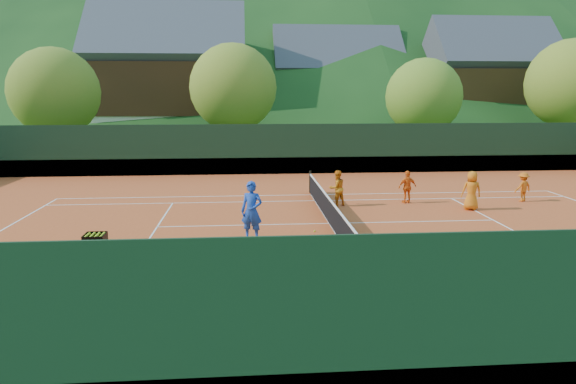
{
  "coord_description": "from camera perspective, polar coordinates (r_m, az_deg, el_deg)",
  "views": [
    {
      "loc": [
        -3.07,
        -18.56,
        4.91
      ],
      "look_at": [
        -1.57,
        0.0,
        1.25
      ],
      "focal_mm": 32.0,
      "sensor_mm": 36.0,
      "label": 1
    }
  ],
  "objects": [
    {
      "name": "tennis_ball_16",
      "position": [
        15.71,
        13.71,
        -7.21
      ],
      "size": [
        0.07,
        0.07,
        0.07
      ],
      "primitive_type": "sphere",
      "color": "#B7E726",
      "rests_on": "clay_court"
    },
    {
      "name": "student_a",
      "position": [
        22.31,
        5.46,
        0.43
      ],
      "size": [
        0.91,
        0.82,
        1.55
      ],
      "primitive_type": "imported",
      "rotation": [
        0.0,
        0.0,
        3.5
      ],
      "color": "orange",
      "rests_on": "clay_court"
    },
    {
      "name": "tennis_ball_8",
      "position": [
        13.15,
        6.69,
        -10.64
      ],
      "size": [
        0.07,
        0.07,
        0.07
      ],
      "primitive_type": "sphere",
      "color": "#B7E726",
      "rests_on": "clay_court"
    },
    {
      "name": "chalet_right",
      "position": [
        53.76,
        21.19,
        10.74
      ],
      "size": [
        11.5,
        8.82,
        11.91
      ],
      "color": "beige",
      "rests_on": "ground"
    },
    {
      "name": "tennis_net",
      "position": [
        19.31,
        4.66,
        -2.06
      ],
      "size": [
        0.1,
        12.07,
        1.1
      ],
      "color": "black",
      "rests_on": "clay_court"
    },
    {
      "name": "court_lines",
      "position": [
        19.43,
        4.63,
        -3.49
      ],
      "size": [
        23.83,
        11.03,
        0.0
      ],
      "color": "white",
      "rests_on": "clay_court"
    },
    {
      "name": "ball_hopper",
      "position": [
        15.33,
        -20.62,
        -5.3
      ],
      "size": [
        0.57,
        0.57,
        1.0
      ],
      "color": "black",
      "rests_on": "clay_court"
    },
    {
      "name": "student_c",
      "position": [
        22.76,
        19.71,
        0.15
      ],
      "size": [
        0.86,
        0.61,
        1.64
      ],
      "primitive_type": "imported",
      "rotation": [
        0.0,
        0.0,
        3.02
      ],
      "color": "orange",
      "rests_on": "clay_court"
    },
    {
      "name": "tennis_ball_2",
      "position": [
        17.19,
        12.08,
        -5.55
      ],
      "size": [
        0.07,
        0.07,
        0.07
      ],
      "primitive_type": "sphere",
      "color": "#B7E726",
      "rests_on": "clay_court"
    },
    {
      "name": "tree_a",
      "position": [
        38.78,
        -24.49,
        10.07
      ],
      "size": [
        6.0,
        6.0,
        7.88
      ],
      "color": "#3F2619",
      "rests_on": "ground"
    },
    {
      "name": "tennis_ball_12",
      "position": [
        13.46,
        -15.25,
        -10.45
      ],
      "size": [
        0.07,
        0.07,
        0.07
      ],
      "primitive_type": "sphere",
      "color": "#B7E726",
      "rests_on": "clay_court"
    },
    {
      "name": "tennis_ball_1",
      "position": [
        17.77,
        5.73,
        -4.8
      ],
      "size": [
        0.07,
        0.07,
        0.07
      ],
      "primitive_type": "sphere",
      "color": "#B7E726",
      "rests_on": "clay_court"
    },
    {
      "name": "perimeter_fence",
      "position": [
        19.16,
        4.69,
        0.12
      ],
      "size": [
        40.4,
        24.24,
        3.0
      ],
      "color": "black",
      "rests_on": "clay_court"
    },
    {
      "name": "tennis_ball_23",
      "position": [
        18.44,
        26.53,
        -5.36
      ],
      "size": [
        0.07,
        0.07,
        0.07
      ],
      "primitive_type": "sphere",
      "color": "#B7E726",
      "rests_on": "clay_court"
    },
    {
      "name": "student_b",
      "position": [
        23.38,
        13.12,
        0.56
      ],
      "size": [
        0.9,
        0.51,
        1.45
      ],
      "primitive_type": "imported",
      "rotation": [
        0.0,
        0.0,
        3.33
      ],
      "color": "orange",
      "rests_on": "clay_court"
    },
    {
      "name": "tree_d",
      "position": [
        45.99,
        28.95,
        10.51
      ],
      "size": [
        6.8,
        6.8,
        8.93
      ],
      "color": "#41271A",
      "rests_on": "ground"
    },
    {
      "name": "tree_c",
      "position": [
        39.77,
        14.82,
        10.22
      ],
      "size": [
        5.6,
        5.6,
        7.35
      ],
      "color": "#402919",
      "rests_on": "ground"
    },
    {
      "name": "coach",
      "position": [
        17.03,
        -4.06,
        -2.13
      ],
      "size": [
        0.84,
        0.68,
        1.99
      ],
      "primitive_type": "imported",
      "rotation": [
        0.0,
        0.0,
        -0.32
      ],
      "color": "#193EA4",
      "rests_on": "clay_court"
    },
    {
      "name": "tennis_ball_17",
      "position": [
        15.07,
        10.59,
        -7.89
      ],
      "size": [
        0.07,
        0.07,
        0.07
      ],
      "primitive_type": "sphere",
      "color": "#B7E726",
      "rests_on": "clay_court"
    },
    {
      "name": "tennis_ball_21",
      "position": [
        13.07,
        -26.97,
        -11.97
      ],
      "size": [
        0.07,
        0.07,
        0.07
      ],
      "primitive_type": "sphere",
      "color": "#B7E726",
      "rests_on": "clay_court"
    },
    {
      "name": "tennis_ball_13",
      "position": [
        13.69,
        14.84,
        -10.04
      ],
      "size": [
        0.07,
        0.07,
        0.07
      ],
      "primitive_type": "sphere",
      "color": "#B7E726",
      "rests_on": "clay_court"
    },
    {
      "name": "tennis_ball_11",
      "position": [
        11.23,
        5.13,
        -14.55
      ],
      "size": [
        0.07,
        0.07,
        0.07
      ],
      "primitive_type": "sphere",
      "color": "#B7E726",
      "rests_on": "clay_court"
    },
    {
      "name": "tennis_ball_6",
      "position": [
        13.67,
        -19.22,
        -10.34
      ],
      "size": [
        0.07,
        0.07,
        0.07
      ],
      "primitive_type": "sphere",
      "color": "#B7E726",
      "rests_on": "clay_court"
    },
    {
      "name": "clay_court",
      "position": [
        19.44,
        4.63,
        -3.53
      ],
      "size": [
        40.0,
        24.0,
        0.02
      ],
      "primitive_type": "cube",
      "color": "#B1431C",
      "rests_on": "ground"
    },
    {
      "name": "chalet_left",
      "position": [
        49.06,
        -13.0,
        11.69
      ],
      "size": [
        13.8,
        9.93,
        12.92
      ],
      "color": "beige",
      "rests_on": "ground"
    },
    {
      "name": "tennis_ball_15",
      "position": [
        14.4,
        -25.91,
        -9.75
      ],
      "size": [
        0.07,
        0.07,
        0.07
      ],
      "primitive_type": "sphere",
      "color": "#B7E726",
      "rests_on": "clay_court"
    },
    {
      "name": "tennis_ball_0",
      "position": [
        18.22,
        2.98,
        -4.36
      ],
      "size": [
        0.07,
        0.07,
        0.07
      ],
      "primitive_type": "sphere",
      "color": "#B7E726",
      "rests_on": "clay_court"
    },
    {
      "name": "student_d",
      "position": [
        25.46,
        24.65,
        0.53
      ],
      "size": [
        0.96,
        0.73,
        1.32
      ],
      "primitive_type": "imported",
      "rotation": [
        0.0,
        0.0,
        3.45
      ],
      "color": "#D45E12",
      "rests_on": "clay_court"
    },
    {
      "name": "tennis_ball_22",
      "position": [
        16.57,
        27.37,
        -7.22
      ],
      "size": [
        0.07,
        0.07,
        0.07
      ],
      "primitive_type": "sphere",
      "color": "#B7E726",
      "rests_on": "clay_court"
    },
    {
      "name": "tennis_ball_20",
      "position": [
        16.55,
        6.65,
        -6.02
      ],
      "size": [
        0.07,
        0.07,
        0.07
      ],
      "primitive_type": "sphere",
      "color": "#B7E726",
      "rests_on": "clay_court"
    },
    {
      "name": "chalet_mid",
      "position": [
        53.33,
        5.28,
        11.14
      ],
      "size": [
        12.65,
        8.82,
        11.45
      ],
      "color": "beige",
      "rests_on": "ground"
    },
    {
      "name": "tennis_ball_3",
      "position": [
        16.91,
        6.48,
        -5.65
      ],
      "size": [
        0.07,
        0.07,
        0.07
      ],
      "primitive_type": "sphere",
      "color": "#B7E726",
      "rests_on": "clay_court"
    },
    {
      "name": "tennis_ball_25",
      "position": [
        17.07,
        -19.0,
        -6.04
      ],
      "size": [
        0.07,
        0.07,
        0.07
      ],
      "primitive_type": "sphere",
      "color": "#B7E726",
      "rests_on": "clay_court"
    },
    {
      "name": "tennis_ball_9",
      "position": [
        11.55,
        -19.02,
        -14.38
      ],
      "size": [
        0.07,
        0.07,
        0.07
      ],
      "primitive_type": "sphere",
      "color": "#B7E726",
      "rests_on": "clay_court"
    },
    {
      "name": "tree_b",
      "position": [
        38.57,
        -6.11,
        11.47
      ],
      "size": [
        6.4,
        6.4,
        8.4
      ],
      "color": "#422C1A",
      "rests_on": "ground"
    },
    {
      "name": "tennis_ball_18",
      "position": [
        16.98,
        23.73,
        -6.47
      ],
      "size": [
        0.07,
        0.07,
        0.07
      ],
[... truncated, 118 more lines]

